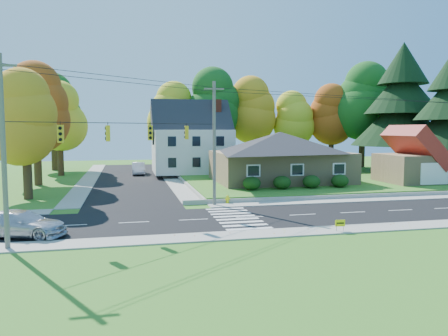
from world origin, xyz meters
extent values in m
plane|color=#3D7923|center=(0.00, 0.00, 0.00)|extent=(120.00, 120.00, 0.00)
cube|color=black|center=(0.00, 0.00, 0.01)|extent=(90.00, 8.00, 0.02)
cube|color=black|center=(-8.00, 26.00, 0.01)|extent=(8.00, 44.00, 0.02)
cube|color=#9C9A90|center=(0.00, 5.00, 0.04)|extent=(90.00, 2.00, 0.08)
cube|color=#9C9A90|center=(0.00, -5.00, 0.04)|extent=(90.00, 2.00, 0.08)
cube|color=#3D7923|center=(13.00, 21.00, 0.25)|extent=(30.00, 30.00, 0.50)
cube|color=tan|center=(8.00, 16.00, 2.10)|extent=(14.00, 10.00, 3.20)
pyramid|color=#26262B|center=(8.00, 16.00, 4.80)|extent=(14.60, 10.60, 2.20)
cube|color=silver|center=(0.00, 28.00, 3.30)|extent=(10.00, 8.00, 5.60)
pyramid|color=#26262B|center=(0.00, 28.00, 7.30)|extent=(10.40, 8.40, 2.40)
cube|color=brown|center=(3.50, 28.00, 5.30)|extent=(0.90, 0.90, 9.60)
cube|color=tan|center=(22.00, 12.00, 2.00)|extent=(7.00, 6.00, 3.00)
pyramid|color=maroon|center=(22.00, 12.00, 4.30)|extent=(7.30, 6.30, 1.60)
cube|color=silver|center=(22.00, 8.95, 1.70)|extent=(3.20, 0.10, 2.20)
ellipsoid|color=#163A10|center=(3.00, 9.80, 1.14)|extent=(1.70, 1.70, 1.27)
ellipsoid|color=#163A10|center=(6.00, 9.80, 1.14)|extent=(1.70, 1.70, 1.27)
ellipsoid|color=#163A10|center=(9.00, 9.80, 1.14)|extent=(1.70, 1.70, 1.27)
ellipsoid|color=#163A10|center=(12.00, 9.80, 1.14)|extent=(1.70, 1.70, 1.27)
cylinder|color=#666059|center=(-14.50, -5.20, 5.00)|extent=(0.26, 0.26, 10.00)
cylinder|color=#666059|center=(-1.50, 5.20, 5.00)|extent=(0.26, 0.26, 10.00)
cube|color=#666059|center=(-1.50, 5.20, 9.40)|extent=(1.60, 0.12, 0.12)
cube|color=gold|center=(-12.00, -3.20, 5.95)|extent=(0.34, 0.26, 1.00)
cube|color=gold|center=(-9.50, -1.20, 5.95)|extent=(0.26, 0.34, 1.00)
cube|color=gold|center=(-6.80, 0.95, 5.95)|extent=(0.34, 0.26, 1.00)
cube|color=gold|center=(-4.00, 3.20, 5.95)|extent=(0.26, 0.34, 1.00)
cylinder|color=black|center=(-8.00, 0.00, 6.60)|extent=(13.02, 10.43, 0.04)
cylinder|color=#3F2A19|center=(-2.00, 34.00, 3.20)|extent=(0.80, 0.80, 5.40)
sphere|color=gold|center=(-2.00, 34.00, 7.10)|extent=(6.72, 6.72, 6.72)
sphere|color=gold|center=(-2.00, 34.00, 8.78)|extent=(5.91, 5.91, 5.91)
sphere|color=gold|center=(-2.00, 34.00, 10.46)|extent=(5.11, 5.11, 5.11)
cylinder|color=#3F2A19|center=(4.00, 33.00, 3.65)|extent=(0.86, 0.86, 6.30)
sphere|color=#1B5B1C|center=(4.00, 33.00, 8.20)|extent=(7.84, 7.84, 7.84)
sphere|color=#1B5B1C|center=(4.00, 33.00, 10.16)|extent=(6.90, 6.90, 6.90)
sphere|color=#1B5B1C|center=(4.00, 33.00, 12.12)|extent=(5.96, 5.96, 5.96)
cylinder|color=#3F2A19|center=(10.00, 34.00, 3.43)|extent=(0.83, 0.83, 5.85)
sphere|color=orange|center=(10.00, 34.00, 7.65)|extent=(7.28, 7.28, 7.28)
sphere|color=orange|center=(10.00, 34.00, 9.47)|extent=(6.41, 6.41, 6.41)
sphere|color=orange|center=(10.00, 34.00, 11.29)|extent=(5.53, 5.53, 5.53)
cylinder|color=#3F2A19|center=(16.00, 33.00, 2.98)|extent=(0.77, 0.77, 4.95)
sphere|color=gold|center=(16.00, 33.00, 6.55)|extent=(6.16, 6.16, 6.16)
sphere|color=gold|center=(16.00, 33.00, 8.09)|extent=(5.42, 5.42, 5.42)
sphere|color=gold|center=(16.00, 33.00, 9.63)|extent=(4.68, 4.68, 4.68)
cylinder|color=#3F2A19|center=(22.00, 32.00, 3.20)|extent=(0.80, 0.80, 5.40)
sphere|color=#A14814|center=(22.00, 32.00, 7.10)|extent=(6.72, 6.72, 6.72)
sphere|color=#A14814|center=(22.00, 32.00, 8.78)|extent=(5.91, 5.91, 5.91)
sphere|color=#A14814|center=(22.00, 32.00, 10.46)|extent=(5.11, 5.11, 5.11)
cylinder|color=#3F2A19|center=(26.00, 30.00, 3.88)|extent=(0.89, 0.89, 6.75)
sphere|color=#1B5B1C|center=(26.00, 30.00, 8.75)|extent=(8.40, 8.40, 8.40)
sphere|color=#1B5B1C|center=(26.00, 30.00, 10.85)|extent=(7.39, 7.39, 7.39)
sphere|color=#1B5B1C|center=(26.00, 30.00, 12.95)|extent=(6.38, 6.38, 6.38)
cylinder|color=#3F2A19|center=(27.00, 22.00, 1.94)|extent=(0.40, 0.40, 2.88)
cone|color=black|center=(27.00, 22.00, 7.38)|extent=(12.80, 12.80, 6.72)
cone|color=black|center=(27.00, 22.00, 11.22)|extent=(9.60, 9.60, 6.08)
cone|color=black|center=(27.00, 22.00, 14.74)|extent=(6.40, 6.40, 5.44)
cylinder|color=#3F2A19|center=(-17.00, 12.00, 2.48)|extent=(0.77, 0.77, 4.95)
sphere|color=orange|center=(-17.00, 12.00, 6.05)|extent=(6.16, 6.16, 6.16)
sphere|color=orange|center=(-17.00, 12.00, 7.59)|extent=(5.42, 5.42, 5.42)
sphere|color=orange|center=(-17.00, 12.00, 9.13)|extent=(4.68, 4.68, 4.68)
cylinder|color=#3F2A19|center=(-18.00, 22.00, 2.93)|extent=(0.83, 0.83, 5.85)
sphere|color=#A14814|center=(-18.00, 22.00, 7.15)|extent=(7.28, 7.28, 7.28)
sphere|color=#A14814|center=(-18.00, 22.00, 8.97)|extent=(6.41, 6.41, 6.41)
sphere|color=#A14814|center=(-18.00, 22.00, 10.79)|extent=(5.53, 5.53, 5.53)
cylinder|color=#3F2A19|center=(-17.00, 32.00, 2.70)|extent=(0.80, 0.80, 5.40)
sphere|color=gold|center=(-17.00, 32.00, 6.60)|extent=(6.72, 6.72, 6.72)
sphere|color=gold|center=(-17.00, 32.00, 8.28)|extent=(5.91, 5.91, 5.91)
sphere|color=gold|center=(-17.00, 32.00, 9.96)|extent=(5.11, 5.11, 5.11)
cylinder|color=#3F2A19|center=(-19.00, 40.00, 3.15)|extent=(0.86, 0.86, 6.30)
sphere|color=#1B5B1C|center=(-19.00, 40.00, 7.70)|extent=(7.84, 7.84, 7.84)
sphere|color=#1B5B1C|center=(-19.00, 40.00, 9.66)|extent=(6.90, 6.90, 6.90)
sphere|color=#1B5B1C|center=(-19.00, 40.00, 11.62)|extent=(5.96, 5.96, 5.96)
imported|color=#B5B7C5|center=(-14.41, -2.52, 0.78)|extent=(5.61, 3.73, 1.51)
imported|color=silver|center=(-6.88, 31.19, 0.82)|extent=(1.73, 4.89, 1.61)
cylinder|color=yellow|center=(-0.29, 5.69, 0.05)|extent=(0.33, 0.33, 0.09)
cylinder|color=yellow|center=(-0.29, 5.69, 0.32)|extent=(0.22, 0.22, 0.51)
sphere|color=yellow|center=(-0.29, 5.69, 0.63)|extent=(0.24, 0.24, 0.24)
cylinder|color=yellow|center=(-0.29, 5.69, 0.41)|extent=(0.42, 0.15, 0.11)
cylinder|color=black|center=(3.89, -5.47, 0.25)|extent=(0.02, 0.02, 0.51)
cylinder|color=black|center=(4.33, -5.47, 0.25)|extent=(0.02, 0.02, 0.51)
cube|color=yellow|center=(4.11, -5.47, 0.56)|extent=(0.61, 0.10, 0.41)
camera|label=1|loc=(-8.38, -29.22, 6.24)|focal=35.00mm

